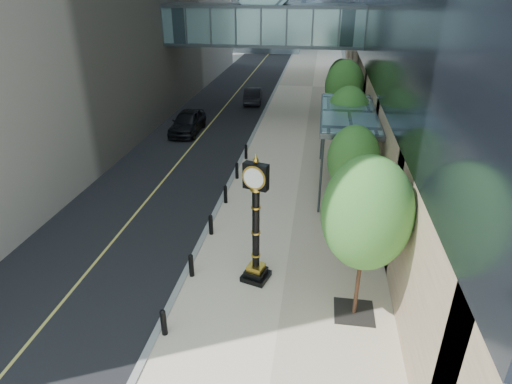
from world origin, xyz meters
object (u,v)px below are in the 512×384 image
pedestrian (362,189)px  car_near (187,122)px  car_far (253,95)px  street_clock (256,230)px

pedestrian → car_near: bearing=-52.2°
car_near → car_far: car_near is taller
car_near → car_far: (3.60, 9.99, -0.10)m
street_clock → pedestrian: 8.66m
pedestrian → car_far: size_ratio=0.35×
car_near → pedestrian: bearing=-39.8°
street_clock → car_near: street_clock is taller
pedestrian → car_far: (-8.97, 20.29, -0.08)m
car_far → car_near: bearing=64.7°
car_near → car_far: 10.62m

